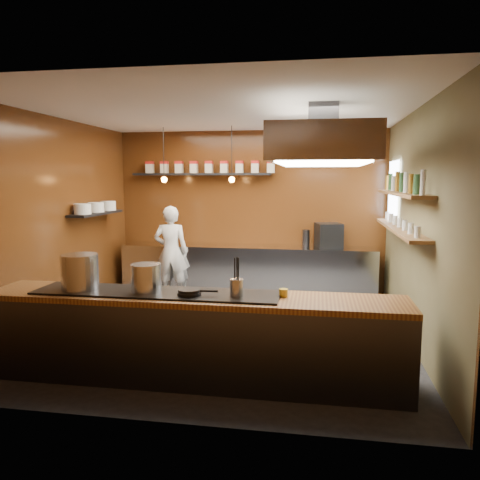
% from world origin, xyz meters
% --- Properties ---
extents(floor, '(5.00, 5.00, 0.00)m').
position_xyz_m(floor, '(0.00, 0.00, 0.00)').
color(floor, black).
rests_on(floor, ground).
extents(back_wall, '(5.00, 0.00, 5.00)m').
position_xyz_m(back_wall, '(0.00, 2.50, 1.50)').
color(back_wall, '#3D200B').
rests_on(back_wall, ground).
extents(left_wall, '(0.00, 5.00, 5.00)m').
position_xyz_m(left_wall, '(-2.50, 0.00, 1.50)').
color(left_wall, '#3D200B').
rests_on(left_wall, ground).
extents(right_wall, '(0.00, 5.00, 5.00)m').
position_xyz_m(right_wall, '(2.50, 0.00, 1.50)').
color(right_wall, brown).
rests_on(right_wall, ground).
extents(ceiling, '(5.00, 5.00, 0.00)m').
position_xyz_m(ceiling, '(0.00, 0.00, 3.00)').
color(ceiling, silver).
rests_on(ceiling, back_wall).
extents(window_pane, '(0.00, 1.00, 1.00)m').
position_xyz_m(window_pane, '(2.45, 1.70, 1.90)').
color(window_pane, white).
rests_on(window_pane, right_wall).
extents(prep_counter, '(4.60, 0.65, 0.90)m').
position_xyz_m(prep_counter, '(0.00, 2.17, 0.45)').
color(prep_counter, silver).
rests_on(prep_counter, floor).
extents(pass_counter, '(4.40, 0.72, 0.94)m').
position_xyz_m(pass_counter, '(-0.00, -1.60, 0.47)').
color(pass_counter, '#38383D').
rests_on(pass_counter, floor).
extents(tin_shelf, '(2.60, 0.26, 0.04)m').
position_xyz_m(tin_shelf, '(-0.90, 2.36, 2.20)').
color(tin_shelf, black).
rests_on(tin_shelf, back_wall).
extents(plate_shelf, '(0.30, 1.40, 0.04)m').
position_xyz_m(plate_shelf, '(-2.34, 1.00, 1.55)').
color(plate_shelf, black).
rests_on(plate_shelf, left_wall).
extents(bottle_shelf_upper, '(0.26, 2.80, 0.04)m').
position_xyz_m(bottle_shelf_upper, '(2.34, 0.30, 1.92)').
color(bottle_shelf_upper, brown).
rests_on(bottle_shelf_upper, right_wall).
extents(bottle_shelf_lower, '(0.26, 2.80, 0.04)m').
position_xyz_m(bottle_shelf_lower, '(2.34, 0.30, 1.45)').
color(bottle_shelf_lower, brown).
rests_on(bottle_shelf_lower, right_wall).
extents(extractor_hood, '(1.20, 2.00, 0.72)m').
position_xyz_m(extractor_hood, '(1.30, -0.40, 2.51)').
color(extractor_hood, '#38383D').
rests_on(extractor_hood, ceiling).
extents(pendant_left, '(0.10, 0.10, 0.95)m').
position_xyz_m(pendant_left, '(-1.40, 1.70, 2.15)').
color(pendant_left, black).
rests_on(pendant_left, ceiling).
extents(pendant_right, '(0.10, 0.10, 0.95)m').
position_xyz_m(pendant_right, '(-0.20, 1.70, 2.15)').
color(pendant_right, black).
rests_on(pendant_right, ceiling).
extents(storage_tins, '(2.43, 0.13, 0.22)m').
position_xyz_m(storage_tins, '(-0.75, 2.36, 2.33)').
color(storage_tins, '#BFB59F').
rests_on(storage_tins, tin_shelf).
extents(plate_stacks, '(0.26, 1.16, 0.16)m').
position_xyz_m(plate_stacks, '(-2.34, 1.00, 1.65)').
color(plate_stacks, white).
rests_on(plate_stacks, plate_shelf).
extents(bottles, '(0.06, 2.66, 0.24)m').
position_xyz_m(bottles, '(2.34, 0.30, 2.06)').
color(bottles, silver).
rests_on(bottles, bottle_shelf_upper).
extents(wine_glasses, '(0.07, 2.37, 0.13)m').
position_xyz_m(wine_glasses, '(2.34, 0.30, 1.53)').
color(wine_glasses, silver).
rests_on(wine_glasses, bottle_shelf_lower).
extents(stockpot_large, '(0.46, 0.46, 0.38)m').
position_xyz_m(stockpot_large, '(-1.23, -1.64, 1.13)').
color(stockpot_large, '#B2B4B9').
rests_on(stockpot_large, pass_counter).
extents(stockpot_small, '(0.39, 0.39, 0.29)m').
position_xyz_m(stockpot_small, '(-0.50, -1.62, 1.09)').
color(stockpot_small, silver).
rests_on(stockpot_small, pass_counter).
extents(utensil_crock, '(0.18, 0.18, 0.17)m').
position_xyz_m(utensil_crock, '(0.47, -1.65, 1.03)').
color(utensil_crock, '#BABCC1').
rests_on(utensil_crock, pass_counter).
extents(frying_pan, '(0.42, 0.25, 0.06)m').
position_xyz_m(frying_pan, '(-0.01, -1.69, 0.97)').
color(frying_pan, black).
rests_on(frying_pan, pass_counter).
extents(butter_jar, '(0.10, 0.10, 0.08)m').
position_xyz_m(butter_jar, '(0.93, -1.52, 0.96)').
color(butter_jar, gold).
rests_on(butter_jar, pass_counter).
extents(espresso_machine, '(0.52, 0.51, 0.43)m').
position_xyz_m(espresso_machine, '(1.46, 2.25, 1.11)').
color(espresso_machine, black).
rests_on(espresso_machine, prep_counter).
extents(chef, '(0.65, 0.48, 1.64)m').
position_xyz_m(chef, '(-1.31, 1.74, 0.82)').
color(chef, silver).
rests_on(chef, floor).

